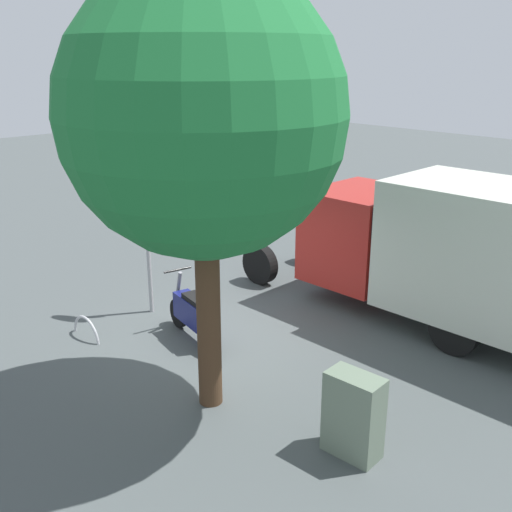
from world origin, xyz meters
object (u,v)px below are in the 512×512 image
motorcycle (194,314)px  stop_sign (145,205)px  utility_cabinet (353,415)px  bike_rack_hoop (87,337)px  box_truck_near (458,248)px  street_tree (203,116)px

motorcycle → stop_sign: size_ratio=0.53×
motorcycle → stop_sign: (1.61, -0.14, 1.73)m
utility_cabinet → bike_rack_hoop: bearing=8.9°
motorcycle → bike_rack_hoop: (1.46, 1.40, -0.52)m
box_truck_near → motorcycle: box_truck_near is taller
box_truck_near → utility_cabinet: 4.69m
box_truck_near → stop_sign: (4.56, 3.77, 0.66)m
box_truck_near → street_tree: bearing=75.6°
street_tree → bike_rack_hoop: street_tree is taller
bike_rack_hoop → utility_cabinet: bearing=-171.1°
motorcycle → utility_cabinet: bearing=-177.0°
motorcycle → bike_rack_hoop: size_ratio=2.11×
box_truck_near → motorcycle: size_ratio=4.34×
box_truck_near → motorcycle: (2.95, 3.91, -1.07)m
stop_sign → motorcycle: bearing=175.1°
street_tree → utility_cabinet: 4.34m
motorcycle → bike_rack_hoop: 2.09m
box_truck_near → street_tree: 5.79m
motorcycle → stop_sign: 2.36m
stop_sign → utility_cabinet: (-5.64, 0.68, -1.67)m
street_tree → bike_rack_hoop: size_ratio=7.25×
utility_cabinet → box_truck_near: bearing=-76.3°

